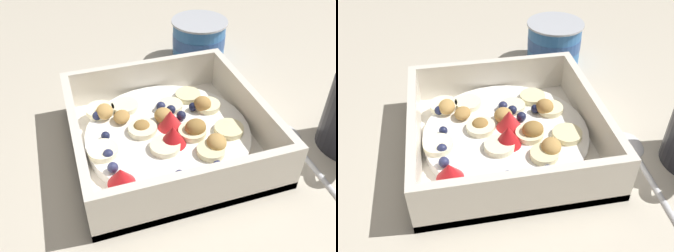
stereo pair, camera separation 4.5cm
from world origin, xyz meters
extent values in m
plane|color=beige|center=(0.00, 0.00, 0.00)|extent=(2.40, 2.40, 0.00)
cube|color=white|center=(0.01, 0.02, 0.01)|extent=(0.22, 0.22, 0.01)
cube|color=white|center=(0.01, -0.09, 0.03)|extent=(0.22, 0.01, 0.06)
cube|color=white|center=(0.01, 0.12, 0.03)|extent=(0.22, 0.01, 0.06)
cube|color=white|center=(-0.09, 0.02, 0.03)|extent=(0.01, 0.20, 0.06)
cube|color=white|center=(0.12, 0.02, 0.03)|extent=(0.01, 0.20, 0.06)
cylinder|color=white|center=(0.01, 0.02, 0.02)|extent=(0.20, 0.20, 0.01)
cylinder|color=#F4EAB7|center=(0.08, 0.04, 0.03)|extent=(0.04, 0.04, 0.01)
cylinder|color=beige|center=(0.06, 0.07, 0.03)|extent=(0.05, 0.05, 0.01)
cylinder|color=#F7EFC6|center=(-0.02, 0.02, 0.03)|extent=(0.05, 0.05, 0.01)
cylinder|color=beige|center=(0.08, -0.01, 0.03)|extent=(0.05, 0.05, 0.01)
cylinder|color=#F7EFC6|center=(-0.06, 0.08, 0.03)|extent=(0.04, 0.04, 0.01)
cylinder|color=#F7EFC6|center=(0.03, 0.06, 0.03)|extent=(0.04, 0.04, 0.01)
cylinder|color=#F4EAB7|center=(0.04, 0.00, 0.03)|extent=(0.05, 0.05, 0.01)
cylinder|color=#F7EFC6|center=(-0.03, 0.08, 0.03)|extent=(0.05, 0.05, 0.01)
cylinder|color=beige|center=(0.05, -0.04, 0.03)|extent=(0.04, 0.04, 0.01)
cylinder|color=#F7EFC6|center=(-0.07, 0.00, 0.03)|extent=(0.04, 0.04, 0.01)
cylinder|color=#F7EFC6|center=(0.00, -0.01, 0.03)|extent=(0.04, 0.04, 0.01)
cone|color=red|center=(0.01, -0.01, 0.04)|extent=(0.03, 0.03, 0.02)
cone|color=red|center=(0.02, 0.02, 0.04)|extent=(0.04, 0.04, 0.02)
cone|color=red|center=(-0.06, -0.05, 0.03)|extent=(0.03, 0.03, 0.02)
sphere|color=#23284C|center=(0.02, 0.06, 0.03)|extent=(0.01, 0.01, 0.01)
sphere|color=navy|center=(0.04, -0.06, 0.03)|extent=(0.01, 0.01, 0.01)
sphere|color=#191E3D|center=(-0.06, -0.07, 0.03)|extent=(0.01, 0.01, 0.01)
sphere|color=navy|center=(-0.06, -0.03, 0.03)|extent=(0.01, 0.01, 0.01)
sphere|color=#191E3D|center=(0.06, 0.04, 0.03)|extent=(0.01, 0.01, 0.01)
sphere|color=#191E3D|center=(0.04, 0.03, 0.03)|extent=(0.01, 0.01, 0.01)
sphere|color=#23284C|center=(-0.06, -0.01, 0.03)|extent=(0.01, 0.01, 0.01)
sphere|color=#191E3D|center=(-0.06, 0.06, 0.03)|extent=(0.01, 0.01, 0.01)
sphere|color=#191E3D|center=(0.03, 0.05, 0.03)|extent=(0.01, 0.01, 0.01)
sphere|color=navy|center=(0.00, -0.06, 0.03)|extent=(0.01, 0.01, 0.01)
sphere|color=#191E3D|center=(-0.06, 0.02, 0.03)|extent=(0.01, 0.01, 0.01)
ellipsoid|color=olive|center=(0.04, 0.00, 0.03)|extent=(0.03, 0.03, 0.02)
ellipsoid|color=tan|center=(-0.05, 0.07, 0.03)|extent=(0.02, 0.03, 0.02)
ellipsoid|color=olive|center=(-0.02, 0.03, 0.03)|extent=(0.03, 0.03, 0.01)
ellipsoid|color=#AD7F42|center=(-0.04, 0.05, 0.03)|extent=(0.03, 0.03, 0.01)
ellipsoid|color=#AD7F42|center=(0.07, 0.04, 0.03)|extent=(0.03, 0.03, 0.02)
ellipsoid|color=tan|center=(0.01, 0.03, 0.03)|extent=(0.03, 0.03, 0.02)
ellipsoid|color=tan|center=(0.06, -0.03, 0.03)|extent=(0.03, 0.03, 0.02)
ellipsoid|color=silver|center=(0.16, -0.01, 0.00)|extent=(0.03, 0.05, 0.01)
cylinder|color=silver|center=(0.16, -0.10, 0.00)|extent=(0.01, 0.13, 0.01)
cylinder|color=#3370B7|center=(0.13, 0.21, 0.03)|extent=(0.09, 0.09, 0.07)
cylinder|color=#2D5193|center=(0.13, 0.21, 0.04)|extent=(0.09, 0.09, 0.02)
cylinder|color=#B7BCC6|center=(0.13, 0.21, 0.07)|extent=(0.09, 0.09, 0.00)
camera|label=1|loc=(-0.09, -0.31, 0.31)|focal=40.05mm
camera|label=2|loc=(-0.05, -0.33, 0.31)|focal=40.05mm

